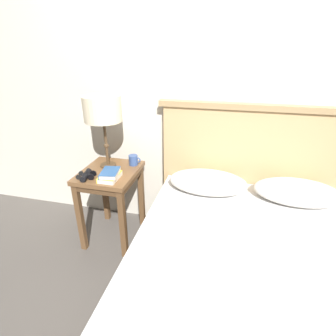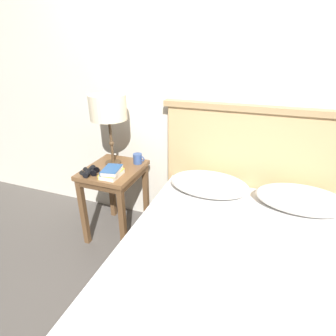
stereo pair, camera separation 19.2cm
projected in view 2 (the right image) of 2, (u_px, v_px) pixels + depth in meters
name	position (u px, v px, depth m)	size (l,w,h in m)	color
ground_plane	(169.00, 315.00, 1.67)	(20.00, 20.00, 0.00)	#514C47
wall_back	(214.00, 84.00, 1.99)	(8.00, 0.06, 2.60)	beige
nightstand	(114.00, 179.00, 2.20)	(0.44, 0.51, 0.65)	brown
bed	(239.00, 291.00, 1.48)	(1.54, 1.97, 1.17)	olive
table_lamp	(108.00, 109.00, 2.05)	(0.29, 0.29, 0.58)	#4C3823
book_on_nightstand	(111.00, 174.00, 2.01)	(0.13, 0.19, 0.04)	silver
book_stacked_on_top	(112.00, 170.00, 2.00)	(0.15, 0.20, 0.03)	silver
binoculars_pair	(90.00, 171.00, 2.05)	(0.15, 0.16, 0.05)	black
coffee_mug	(138.00, 159.00, 2.23)	(0.10, 0.08, 0.08)	#334C84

